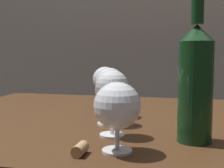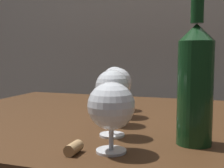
{
  "view_description": "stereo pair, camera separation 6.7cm",
  "coord_description": "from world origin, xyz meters",
  "px_view_note": "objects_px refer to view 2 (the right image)",
  "views": [
    {
      "loc": [
        0.06,
        -0.86,
        0.91
      ],
      "look_at": [
        -0.09,
        -0.21,
        0.85
      ],
      "focal_mm": 48.25,
      "sensor_mm": 36.0,
      "label": 1
    },
    {
      "loc": [
        0.13,
        -0.84,
        0.91
      ],
      "look_at": [
        -0.09,
        -0.21,
        0.85
      ],
      "focal_mm": 48.25,
      "sensor_mm": 36.0,
      "label": 2
    }
  ],
  "objects_px": {
    "wine_glass_white": "(112,89)",
    "wine_glass_chardonnay": "(115,80)",
    "wine_glass_amber": "(114,91)",
    "wine_bottle": "(195,82)",
    "wine_glass_pinot": "(111,107)",
    "wine_glass_cabernet": "(117,84)",
    "cork": "(74,148)"
  },
  "relations": [
    {
      "from": "wine_glass_white",
      "to": "wine_glass_chardonnay",
      "type": "height_order",
      "value": "wine_glass_white"
    },
    {
      "from": "wine_glass_white",
      "to": "wine_glass_amber",
      "type": "distance_m",
      "value": 0.11
    },
    {
      "from": "wine_bottle",
      "to": "wine_glass_white",
      "type": "bearing_deg",
      "value": 178.9
    },
    {
      "from": "wine_glass_pinot",
      "to": "wine_glass_white",
      "type": "height_order",
      "value": "wine_glass_white"
    },
    {
      "from": "wine_glass_pinot",
      "to": "wine_glass_amber",
      "type": "height_order",
      "value": "wine_glass_pinot"
    },
    {
      "from": "wine_glass_chardonnay",
      "to": "wine_glass_pinot",
      "type": "bearing_deg",
      "value": -72.61
    },
    {
      "from": "wine_glass_pinot",
      "to": "wine_glass_chardonnay",
      "type": "height_order",
      "value": "wine_glass_chardonnay"
    },
    {
      "from": "wine_glass_cabernet",
      "to": "wine_bottle",
      "type": "distance_m",
      "value": 0.32
    },
    {
      "from": "wine_glass_pinot",
      "to": "wine_glass_cabernet",
      "type": "relative_size",
      "value": 0.92
    },
    {
      "from": "wine_glass_amber",
      "to": "cork",
      "type": "xyz_separation_m",
      "value": [
        0.0,
        -0.25,
        -0.08
      ]
    },
    {
      "from": "wine_glass_amber",
      "to": "wine_bottle",
      "type": "distance_m",
      "value": 0.24
    },
    {
      "from": "wine_glass_pinot",
      "to": "wine_glass_white",
      "type": "relative_size",
      "value": 0.89
    },
    {
      "from": "wine_glass_pinot",
      "to": "wine_glass_chardonnay",
      "type": "bearing_deg",
      "value": 107.39
    },
    {
      "from": "wine_glass_white",
      "to": "wine_glass_chardonnay",
      "type": "xyz_separation_m",
      "value": [
        -0.1,
        0.31,
        -0.01
      ]
    },
    {
      "from": "wine_glass_amber",
      "to": "wine_glass_cabernet",
      "type": "distance_m",
      "value": 0.11
    },
    {
      "from": "wine_glass_white",
      "to": "wine_glass_cabernet",
      "type": "height_order",
      "value": "wine_glass_white"
    },
    {
      "from": "wine_glass_pinot",
      "to": "wine_glass_chardonnay",
      "type": "distance_m",
      "value": 0.44
    },
    {
      "from": "wine_glass_amber",
      "to": "wine_glass_pinot",
      "type": "bearing_deg",
      "value": -72.88
    },
    {
      "from": "wine_glass_chardonnay",
      "to": "cork",
      "type": "relative_size",
      "value": 3.43
    },
    {
      "from": "wine_glass_white",
      "to": "wine_glass_cabernet",
      "type": "relative_size",
      "value": 1.04
    },
    {
      "from": "wine_bottle",
      "to": "cork",
      "type": "height_order",
      "value": "wine_bottle"
    },
    {
      "from": "wine_glass_amber",
      "to": "wine_glass_chardonnay",
      "type": "relative_size",
      "value": 0.91
    },
    {
      "from": "wine_glass_pinot",
      "to": "wine_bottle",
      "type": "height_order",
      "value": "wine_bottle"
    },
    {
      "from": "wine_glass_amber",
      "to": "wine_glass_chardonnay",
      "type": "distance_m",
      "value": 0.21
    },
    {
      "from": "wine_glass_cabernet",
      "to": "cork",
      "type": "distance_m",
      "value": 0.36
    },
    {
      "from": "wine_glass_pinot",
      "to": "wine_glass_chardonnay",
      "type": "relative_size",
      "value": 0.93
    },
    {
      "from": "wine_glass_pinot",
      "to": "wine_glass_cabernet",
      "type": "xyz_separation_m",
      "value": [
        -0.09,
        0.32,
        0.01
      ]
    },
    {
      "from": "wine_glass_pinot",
      "to": "cork",
      "type": "bearing_deg",
      "value": -153.09
    },
    {
      "from": "wine_glass_cabernet",
      "to": "wine_bottle",
      "type": "height_order",
      "value": "wine_bottle"
    },
    {
      "from": "cork",
      "to": "wine_glass_chardonnay",
      "type": "bearing_deg",
      "value": 98.6
    },
    {
      "from": "wine_glass_chardonnay",
      "to": "wine_glass_cabernet",
      "type": "bearing_deg",
      "value": -68.13
    },
    {
      "from": "wine_glass_amber",
      "to": "wine_glass_cabernet",
      "type": "height_order",
      "value": "wine_glass_cabernet"
    }
  ]
}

